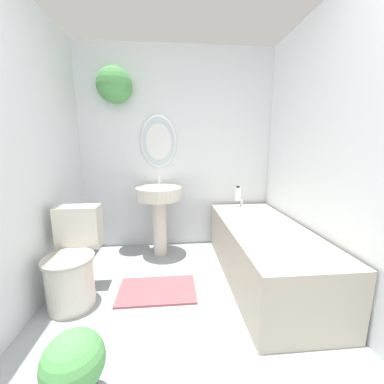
% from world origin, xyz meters
% --- Properties ---
extents(wall_back, '(2.42, 0.39, 2.40)m').
position_xyz_m(wall_back, '(-0.10, 2.52, 1.31)').
color(wall_back, silver).
rests_on(wall_back, ground_plane).
extents(wall_left, '(0.06, 2.63, 2.40)m').
position_xyz_m(wall_left, '(-1.18, 1.26, 1.20)').
color(wall_left, silver).
rests_on(wall_left, ground_plane).
extents(wall_right, '(0.06, 2.63, 2.40)m').
position_xyz_m(wall_right, '(1.18, 1.26, 1.20)').
color(wall_right, silver).
rests_on(wall_right, ground_plane).
extents(toilet, '(0.38, 0.54, 0.76)m').
position_xyz_m(toilet, '(-0.90, 1.45, 0.32)').
color(toilet, beige).
rests_on(toilet, ground_plane).
extents(pedestal_sink, '(0.51, 0.51, 0.91)m').
position_xyz_m(pedestal_sink, '(-0.23, 2.22, 0.61)').
color(pedestal_sink, beige).
rests_on(pedestal_sink, ground_plane).
extents(bathtub, '(0.71, 1.69, 0.60)m').
position_xyz_m(bathtub, '(0.78, 1.62, 0.28)').
color(bathtub, '#B2A893').
rests_on(bathtub, ground_plane).
extents(shampoo_bottle, '(0.07, 0.07, 0.18)m').
position_xyz_m(shampoo_bottle, '(0.72, 2.34, 0.69)').
color(shampoo_bottle, white).
rests_on(shampoo_bottle, bathtub).
extents(potted_plant, '(0.29, 0.29, 0.41)m').
position_xyz_m(potted_plant, '(-0.56, 0.57, 0.23)').
color(potted_plant, '#47474C').
rests_on(potted_plant, ground_plane).
extents(bath_mat, '(0.67, 0.41, 0.02)m').
position_xyz_m(bath_mat, '(-0.23, 1.48, 0.01)').
color(bath_mat, '#934C51').
rests_on(bath_mat, ground_plane).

